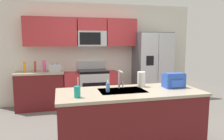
{
  "coord_description": "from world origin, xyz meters",
  "views": [
    {
      "loc": [
        -1.04,
        -3.54,
        1.62
      ],
      "look_at": [
        -0.01,
        0.6,
        1.05
      ],
      "focal_mm": 34.41,
      "sensor_mm": 36.0,
      "label": 1
    }
  ],
  "objects_px": {
    "sink_faucet": "(120,78)",
    "soap_dispenser": "(108,87)",
    "toaster": "(55,68)",
    "pepper_mill": "(35,67)",
    "bottle_orange": "(24,67)",
    "refrigerator": "(152,68)",
    "bottle_pink": "(44,66)",
    "paper_towel_roll": "(141,79)",
    "backpack": "(174,80)",
    "range_oven": "(92,88)",
    "drink_cup_teal": "(77,92)"
  },
  "relations": [
    {
      "from": "sink_faucet",
      "to": "soap_dispenser",
      "type": "xyz_separation_m",
      "value": [
        -0.23,
        -0.18,
        -0.1
      ]
    },
    {
      "from": "toaster",
      "to": "pepper_mill",
      "type": "height_order",
      "value": "pepper_mill"
    },
    {
      "from": "bottle_orange",
      "to": "soap_dispenser",
      "type": "xyz_separation_m",
      "value": [
        1.46,
        -2.36,
        -0.06
      ]
    },
    {
      "from": "refrigerator",
      "to": "soap_dispenser",
      "type": "xyz_separation_m",
      "value": [
        -1.74,
        -2.33,
        0.04
      ]
    },
    {
      "from": "bottle_pink",
      "to": "paper_towel_roll",
      "type": "bearing_deg",
      "value": -52.92
    },
    {
      "from": "refrigerator",
      "to": "bottle_orange",
      "type": "height_order",
      "value": "refrigerator"
    },
    {
      "from": "refrigerator",
      "to": "backpack",
      "type": "height_order",
      "value": "refrigerator"
    },
    {
      "from": "paper_towel_roll",
      "to": "bottle_pink",
      "type": "bearing_deg",
      "value": 127.08
    },
    {
      "from": "range_oven",
      "to": "bottle_orange",
      "type": "distance_m",
      "value": 1.68
    },
    {
      "from": "bottle_pink",
      "to": "paper_towel_roll",
      "type": "height_order",
      "value": "bottle_pink"
    },
    {
      "from": "refrigerator",
      "to": "pepper_mill",
      "type": "xyz_separation_m",
      "value": [
        -2.96,
        0.07,
        0.1
      ]
    },
    {
      "from": "refrigerator",
      "to": "paper_towel_roll",
      "type": "bearing_deg",
      "value": -118.47
    },
    {
      "from": "refrigerator",
      "to": "paper_towel_roll",
      "type": "relative_size",
      "value": 7.71
    },
    {
      "from": "bottle_orange",
      "to": "sink_faucet",
      "type": "distance_m",
      "value": 2.76
    },
    {
      "from": "toaster",
      "to": "bottle_orange",
      "type": "bearing_deg",
      "value": 179.15
    },
    {
      "from": "toaster",
      "to": "soap_dispenser",
      "type": "relative_size",
      "value": 1.65
    },
    {
      "from": "pepper_mill",
      "to": "bottle_orange",
      "type": "height_order",
      "value": "pepper_mill"
    },
    {
      "from": "range_oven",
      "to": "refrigerator",
      "type": "xyz_separation_m",
      "value": [
        1.62,
        -0.07,
        0.48
      ]
    },
    {
      "from": "paper_towel_roll",
      "to": "range_oven",
      "type": "bearing_deg",
      "value": 102.52
    },
    {
      "from": "pepper_mill",
      "to": "paper_towel_roll",
      "type": "height_order",
      "value": "pepper_mill"
    },
    {
      "from": "refrigerator",
      "to": "bottle_pink",
      "type": "distance_m",
      "value": 2.76
    },
    {
      "from": "bottle_orange",
      "to": "toaster",
      "type": "bearing_deg",
      "value": -0.85
    },
    {
      "from": "drink_cup_teal",
      "to": "toaster",
      "type": "bearing_deg",
      "value": 97.08
    },
    {
      "from": "toaster",
      "to": "pepper_mill",
      "type": "distance_m",
      "value": 0.46
    },
    {
      "from": "bottle_pink",
      "to": "sink_faucet",
      "type": "bearing_deg",
      "value": -60.28
    },
    {
      "from": "pepper_mill",
      "to": "backpack",
      "type": "xyz_separation_m",
      "value": [
        2.3,
        -2.35,
        -0.01
      ]
    },
    {
      "from": "bottle_orange",
      "to": "backpack",
      "type": "distance_m",
      "value": 3.43
    },
    {
      "from": "sink_faucet",
      "to": "backpack",
      "type": "bearing_deg",
      "value": -8.95
    },
    {
      "from": "toaster",
      "to": "drink_cup_teal",
      "type": "xyz_separation_m",
      "value": [
        0.32,
        -2.56,
        -0.02
      ]
    },
    {
      "from": "pepper_mill",
      "to": "backpack",
      "type": "bearing_deg",
      "value": -45.65
    },
    {
      "from": "sink_faucet",
      "to": "backpack",
      "type": "distance_m",
      "value": 0.85
    },
    {
      "from": "range_oven",
      "to": "bottle_pink",
      "type": "relative_size",
      "value": 4.94
    },
    {
      "from": "drink_cup_teal",
      "to": "sink_faucet",
      "type": "bearing_deg",
      "value": 29.45
    },
    {
      "from": "bottle_pink",
      "to": "paper_towel_roll",
      "type": "xyz_separation_m",
      "value": [
        1.62,
        -2.14,
        -0.02
      ]
    },
    {
      "from": "bottle_pink",
      "to": "sink_faucet",
      "type": "distance_m",
      "value": 2.52
    },
    {
      "from": "refrigerator",
      "to": "paper_towel_roll",
      "type": "distance_m",
      "value": 2.39
    },
    {
      "from": "bottle_orange",
      "to": "backpack",
      "type": "relative_size",
      "value": 0.78
    },
    {
      "from": "sink_faucet",
      "to": "drink_cup_teal",
      "type": "relative_size",
      "value": 1.06
    },
    {
      "from": "toaster",
      "to": "soap_dispenser",
      "type": "height_order",
      "value": "toaster"
    },
    {
      "from": "soap_dispenser",
      "to": "paper_towel_roll",
      "type": "height_order",
      "value": "paper_towel_roll"
    },
    {
      "from": "range_oven",
      "to": "pepper_mill",
      "type": "xyz_separation_m",
      "value": [
        -1.34,
        -0.0,
        0.58
      ]
    },
    {
      "from": "range_oven",
      "to": "pepper_mill",
      "type": "relative_size",
      "value": 5.34
    },
    {
      "from": "bottle_orange",
      "to": "drink_cup_teal",
      "type": "xyz_separation_m",
      "value": [
        1.0,
        -2.57,
        -0.05
      ]
    },
    {
      "from": "bottle_pink",
      "to": "backpack",
      "type": "xyz_separation_m",
      "value": [
        2.09,
        -2.32,
        -0.02
      ]
    },
    {
      "from": "toaster",
      "to": "drink_cup_teal",
      "type": "relative_size",
      "value": 1.05
    },
    {
      "from": "pepper_mill",
      "to": "soap_dispenser",
      "type": "relative_size",
      "value": 1.5
    },
    {
      "from": "backpack",
      "to": "toaster",
      "type": "bearing_deg",
      "value": 128.7
    },
    {
      "from": "pepper_mill",
      "to": "bottle_pink",
      "type": "height_order",
      "value": "bottle_pink"
    },
    {
      "from": "toaster",
      "to": "bottle_orange",
      "type": "relative_size",
      "value": 1.12
    },
    {
      "from": "toaster",
      "to": "soap_dispenser",
      "type": "xyz_separation_m",
      "value": [
        0.77,
        -2.35,
        -0.02
      ]
    }
  ]
}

